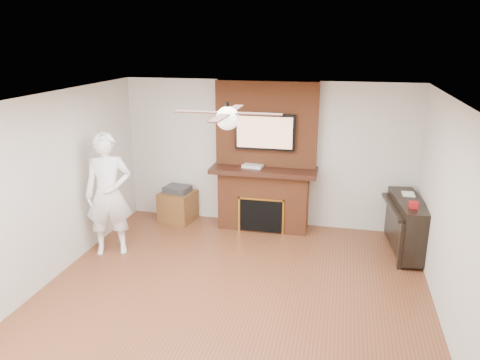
% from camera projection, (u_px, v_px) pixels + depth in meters
% --- Properties ---
extents(room_shell, '(5.36, 5.86, 2.86)m').
position_uv_depth(room_shell, '(228.00, 209.00, 5.47)').
color(room_shell, brown).
rests_on(room_shell, ground).
extents(fireplace, '(1.78, 0.64, 2.50)m').
position_uv_depth(fireplace, '(265.00, 171.00, 7.92)').
color(fireplace, brown).
rests_on(fireplace, ground).
extents(tv, '(1.00, 0.08, 0.60)m').
position_uv_depth(tv, '(265.00, 132.00, 7.68)').
color(tv, black).
rests_on(tv, fireplace).
extents(ceiling_fan, '(1.21, 1.21, 0.31)m').
position_uv_depth(ceiling_fan, '(227.00, 117.00, 5.15)').
color(ceiling_fan, black).
rests_on(ceiling_fan, room_shell).
extents(person, '(0.81, 0.68, 1.87)m').
position_uv_depth(person, '(108.00, 194.00, 6.96)').
color(person, white).
rests_on(person, ground).
extents(side_table, '(0.64, 0.64, 0.64)m').
position_uv_depth(side_table, '(178.00, 205.00, 8.39)').
color(side_table, brown).
rests_on(side_table, ground).
extents(piano, '(0.63, 1.34, 0.94)m').
position_uv_depth(piano, '(407.00, 224.00, 7.09)').
color(piano, black).
rests_on(piano, ground).
extents(cable_box, '(0.35, 0.23, 0.05)m').
position_uv_depth(cable_box, '(253.00, 166.00, 7.84)').
color(cable_box, silver).
rests_on(cable_box, fireplace).
extents(candle_orange, '(0.07, 0.07, 0.13)m').
position_uv_depth(candle_orange, '(250.00, 226.00, 8.02)').
color(candle_orange, gold).
rests_on(candle_orange, ground).
extents(candle_green, '(0.07, 0.07, 0.09)m').
position_uv_depth(candle_green, '(256.00, 227.00, 8.07)').
color(candle_green, '#548033').
rests_on(candle_green, ground).
extents(candle_cream, '(0.08, 0.08, 0.10)m').
position_uv_depth(candle_cream, '(266.00, 229.00, 7.95)').
color(candle_cream, beige).
rests_on(candle_cream, ground).
extents(candle_blue, '(0.06, 0.06, 0.09)m').
position_uv_depth(candle_blue, '(272.00, 230.00, 7.94)').
color(candle_blue, '#315695').
rests_on(candle_blue, ground).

